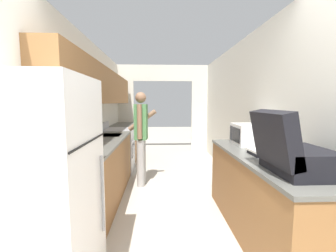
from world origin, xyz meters
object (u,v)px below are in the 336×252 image
Objects in this scene: refrigerator at (43,191)px; microwave at (249,134)px; suitcase at (291,153)px; range_oven at (118,149)px; person at (141,136)px; book_stack at (260,152)px.

microwave is at bearing 32.90° from refrigerator.
suitcase is 1.25× the size of microwave.
suitcase is (1.86, 0.11, 0.24)m from refrigerator.
microwave is (0.16, 1.20, -0.03)m from suitcase.
range_oven is 1.10m from person.
refrigerator is 2.42m from microwave.
refrigerator is 1.88m from suitcase.
microwave is (1.50, -0.97, 0.16)m from person.
person reaches higher than suitcase.
suitcase reaches higher than microwave.
microwave is 1.46× the size of book_stack.
refrigerator is 5.37× the size of book_stack.
range_oven is 1.85× the size of suitcase.
range_oven is 2.31× the size of microwave.
refrigerator reaches higher than range_oven.
book_stack is at bearing 20.74° from refrigerator.
book_stack is at bearing -102.12° from microwave.
suitcase is 1.84× the size of book_stack.
book_stack is (1.93, -2.42, 0.47)m from range_oven.
range_oven is 0.63× the size of person.
book_stack is at bearing -133.53° from person.
suitcase is at bearing -143.24° from person.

